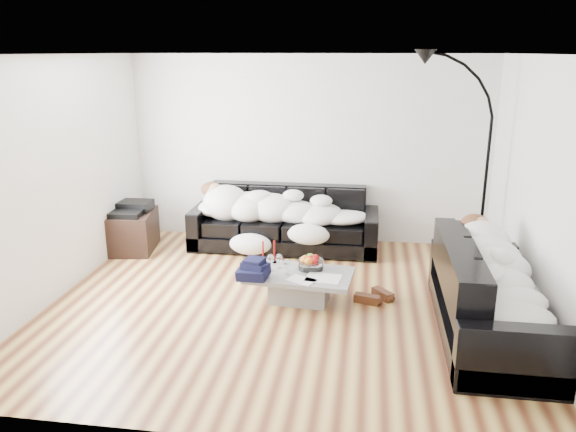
# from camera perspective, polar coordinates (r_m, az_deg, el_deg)

# --- Properties ---
(ground) EXTENTS (5.00, 5.00, 0.00)m
(ground) POSITION_cam_1_polar(r_m,az_deg,el_deg) (6.16, -0.41, -8.85)
(ground) COLOR brown
(ground) RESTS_ON ground
(wall_back) EXTENTS (5.00, 0.02, 2.60)m
(wall_back) POSITION_cam_1_polar(r_m,az_deg,el_deg) (7.91, 2.08, 6.74)
(wall_back) COLOR silver
(wall_back) RESTS_ON ground
(wall_left) EXTENTS (0.02, 4.50, 2.60)m
(wall_left) POSITION_cam_1_polar(r_m,az_deg,el_deg) (6.58, -22.52, 3.51)
(wall_left) COLOR silver
(wall_left) RESTS_ON ground
(wall_right) EXTENTS (0.02, 4.50, 2.60)m
(wall_right) POSITION_cam_1_polar(r_m,az_deg,el_deg) (5.90, 24.35, 1.91)
(wall_right) COLOR silver
(wall_right) RESTS_ON ground
(ceiling) EXTENTS (5.00, 5.00, 0.00)m
(ceiling) POSITION_cam_1_polar(r_m,az_deg,el_deg) (5.57, -0.47, 16.12)
(ceiling) COLOR white
(ceiling) RESTS_ON ground
(sofa_back) EXTENTS (2.55, 0.88, 0.83)m
(sofa_back) POSITION_cam_1_polar(r_m,az_deg,el_deg) (7.69, -0.37, -0.30)
(sofa_back) COLOR black
(sofa_back) RESTS_ON ground
(sofa_right) EXTENTS (0.94, 2.19, 0.89)m
(sofa_right) POSITION_cam_1_polar(r_m,az_deg,el_deg) (5.70, 20.03, -7.19)
(sofa_right) COLOR black
(sofa_right) RESTS_ON ground
(sleeper_back) EXTENTS (2.15, 0.74, 0.43)m
(sleeper_back) POSITION_cam_1_polar(r_m,az_deg,el_deg) (7.58, -0.43, 1.18)
(sleeper_back) COLOR white
(sleeper_back) RESTS_ON sofa_back
(sleeper_right) EXTENTS (0.79, 1.88, 0.46)m
(sleeper_right) POSITION_cam_1_polar(r_m,az_deg,el_deg) (5.62, 20.23, -5.26)
(sleeper_right) COLOR white
(sleeper_right) RESTS_ON sofa_right
(teal_cushion) EXTENTS (0.42, 0.38, 0.20)m
(teal_cushion) POSITION_cam_1_polar(r_m,az_deg,el_deg) (6.21, 18.56, -2.36)
(teal_cushion) COLOR #0C4F59
(teal_cushion) RESTS_ON sofa_right
(coffee_table) EXTENTS (1.18, 0.76, 0.33)m
(coffee_table) POSITION_cam_1_polar(r_m,az_deg,el_deg) (6.14, 1.17, -7.24)
(coffee_table) COLOR #939699
(coffee_table) RESTS_ON ground
(fruit_bowl) EXTENTS (0.34, 0.34, 0.17)m
(fruit_bowl) POSITION_cam_1_polar(r_m,az_deg,el_deg) (6.16, 2.34, -4.66)
(fruit_bowl) COLOR white
(fruit_bowl) RESTS_ON coffee_table
(wine_glass_a) EXTENTS (0.09, 0.09, 0.16)m
(wine_glass_a) POSITION_cam_1_polar(r_m,az_deg,el_deg) (6.18, -0.89, -4.63)
(wine_glass_a) COLOR white
(wine_glass_a) RESTS_ON coffee_table
(wine_glass_b) EXTENTS (0.09, 0.09, 0.19)m
(wine_glass_b) POSITION_cam_1_polar(r_m,az_deg,el_deg) (6.11, -1.77, -4.75)
(wine_glass_b) COLOR white
(wine_glass_b) RESTS_ON coffee_table
(wine_glass_c) EXTENTS (0.07, 0.07, 0.17)m
(wine_glass_c) POSITION_cam_1_polar(r_m,az_deg,el_deg) (6.01, -0.10, -5.19)
(wine_glass_c) COLOR white
(wine_glass_c) RESTS_ON coffee_table
(candle_left) EXTENTS (0.05, 0.05, 0.27)m
(candle_left) POSITION_cam_1_polar(r_m,az_deg,el_deg) (6.29, -2.55, -3.74)
(candle_left) COLOR maroon
(candle_left) RESTS_ON coffee_table
(candle_right) EXTENTS (0.06, 0.06, 0.26)m
(candle_right) POSITION_cam_1_polar(r_m,az_deg,el_deg) (6.32, -1.40, -3.66)
(candle_right) COLOR maroon
(candle_right) RESTS_ON coffee_table
(newspaper_a) EXTENTS (0.40, 0.32, 0.01)m
(newspaper_a) POSITION_cam_1_polar(r_m,az_deg,el_deg) (5.95, 3.61, -6.27)
(newspaper_a) COLOR silver
(newspaper_a) RESTS_ON coffee_table
(newspaper_b) EXTENTS (0.35, 0.31, 0.01)m
(newspaper_b) POSITION_cam_1_polar(r_m,az_deg,el_deg) (5.89, 1.38, -6.50)
(newspaper_b) COLOR silver
(newspaper_b) RESTS_ON coffee_table
(navy_jacket) EXTENTS (0.35, 0.30, 0.17)m
(navy_jacket) POSITION_cam_1_polar(r_m,az_deg,el_deg) (5.89, -3.74, -4.88)
(navy_jacket) COLOR black
(navy_jacket) RESTS_ON coffee_table
(shoes) EXTENTS (0.57, 0.51, 0.11)m
(shoes) POSITION_cam_1_polar(r_m,az_deg,el_deg) (6.26, 8.76, -8.07)
(shoes) COLOR #472311
(shoes) RESTS_ON ground
(av_cabinet) EXTENTS (0.65, 0.85, 0.53)m
(av_cabinet) POSITION_cam_1_polar(r_m,az_deg,el_deg) (7.95, -15.38, -1.48)
(av_cabinet) COLOR black
(av_cabinet) RESTS_ON ground
(stereo) EXTENTS (0.45, 0.35, 0.13)m
(stereo) POSITION_cam_1_polar(r_m,az_deg,el_deg) (7.86, -15.56, 0.82)
(stereo) COLOR black
(stereo) RESTS_ON av_cabinet
(floor_lamp) EXTENTS (0.86, 0.38, 2.33)m
(floor_lamp) POSITION_cam_1_polar(r_m,az_deg,el_deg) (7.11, 19.45, 3.57)
(floor_lamp) COLOR black
(floor_lamp) RESTS_ON ground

